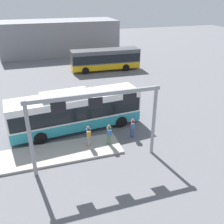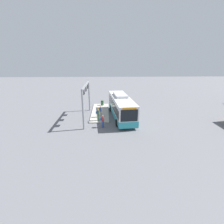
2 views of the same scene
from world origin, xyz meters
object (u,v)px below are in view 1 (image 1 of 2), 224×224
Objects in this scene: bus_main at (76,110)px; person_boarding at (109,134)px; person_waiting_mid at (89,136)px; bus_background_left at (105,58)px; person_waiting_near at (133,128)px.

bus_main is 6.62× the size of person_boarding.
person_waiting_mid is (-1.51, 0.26, 0.00)m from person_boarding.
person_boarding is at bearing 76.63° from bus_background_left.
person_waiting_near is at bearing -80.71° from person_waiting_mid.
person_waiting_near is at bearing 82.27° from bus_background_left.
person_waiting_near is (4.02, -2.77, -0.92)m from bus_main.
bus_background_left is at bearing 8.42° from person_waiting_near.
person_boarding is at bearing -66.97° from bus_main.
person_waiting_mid is at bearing -89.21° from bus_main.
person_boarding is 1.00× the size of person_waiting_near.
bus_background_left is 6.09× the size of person_waiting_near.
bus_main is at bearing 9.39° from person_waiting_mid.
person_waiting_mid is at bearing 114.28° from person_waiting_near.
bus_main is 6.62× the size of person_waiting_near.
bus_main is at bearing 73.65° from person_waiting_near.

